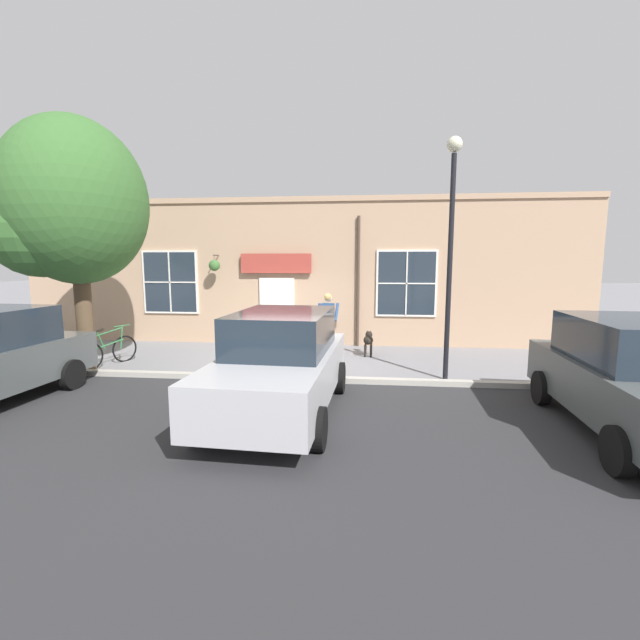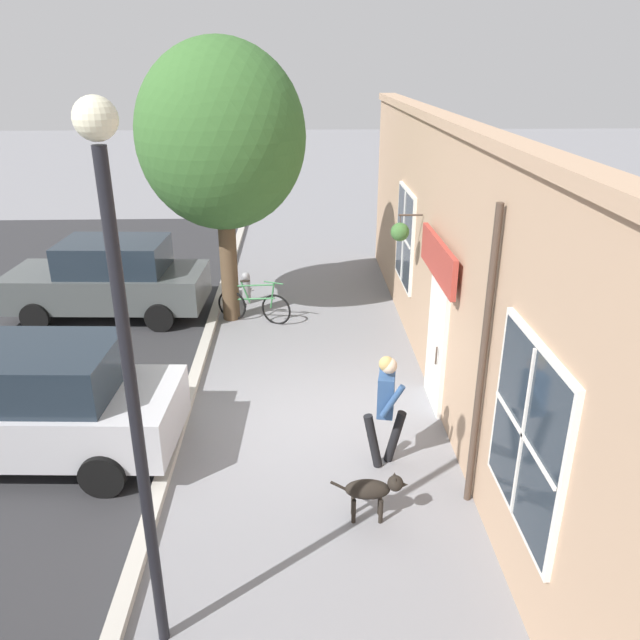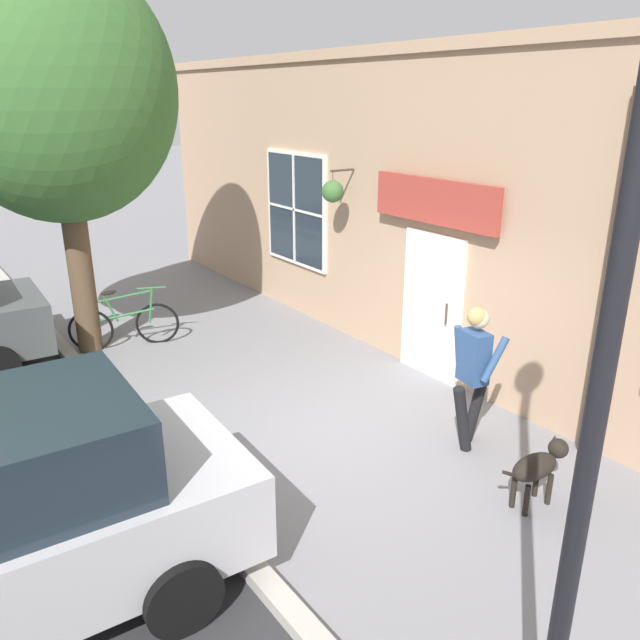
{
  "view_description": "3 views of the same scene",
  "coord_description": "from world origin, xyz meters",
  "px_view_note": "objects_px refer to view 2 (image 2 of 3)",
  "views": [
    {
      "loc": [
        11.0,
        2.21,
        2.61
      ],
      "look_at": [
        -1.1,
        0.91,
        0.94
      ],
      "focal_mm": 24.0,
      "sensor_mm": 36.0,
      "label": 1
    },
    {
      "loc": [
        0.08,
        8.63,
        5.41
      ],
      "look_at": [
        -0.27,
        -1.1,
        1.32
      ],
      "focal_mm": 35.0,
      "sensor_mm": 36.0,
      "label": 2
    },
    {
      "loc": [
        4.04,
        5.34,
        3.87
      ],
      "look_at": [
        -0.46,
        -0.92,
        1.1
      ],
      "focal_mm": 35.0,
      "sensor_mm": 36.0,
      "label": 3
    }
  ],
  "objects_px": {
    "street_tree_by_curb": "(217,143)",
    "fire_hydrant": "(246,287)",
    "pedestrian_walking": "(386,401)",
    "dog_on_leash": "(373,490)",
    "street_lamp": "(124,335)",
    "parked_car_nearest_curb": "(110,279)",
    "parked_car_mid_block": "(29,404)",
    "leaning_bicycle": "(254,305)"
  },
  "relations": [
    {
      "from": "street_tree_by_curb",
      "to": "fire_hydrant",
      "type": "bearing_deg",
      "value": -114.66
    },
    {
      "from": "street_tree_by_curb",
      "to": "fire_hydrant",
      "type": "xyz_separation_m",
      "value": [
        -0.37,
        -0.82,
        -3.42
      ]
    },
    {
      "from": "pedestrian_walking",
      "to": "dog_on_leash",
      "type": "height_order",
      "value": "pedestrian_walking"
    },
    {
      "from": "street_lamp",
      "to": "fire_hydrant",
      "type": "xyz_separation_m",
      "value": [
        -0.16,
        -9.37,
        -2.96
      ]
    },
    {
      "from": "parked_car_nearest_curb",
      "to": "fire_hydrant",
      "type": "distance_m",
      "value": 3.07
    },
    {
      "from": "street_lamp",
      "to": "fire_hydrant",
      "type": "relative_size",
      "value": 6.73
    },
    {
      "from": "dog_on_leash",
      "to": "parked_car_mid_block",
      "type": "distance_m",
      "value": 5.01
    },
    {
      "from": "street_tree_by_curb",
      "to": "parked_car_nearest_curb",
      "type": "distance_m",
      "value": 3.92
    },
    {
      "from": "parked_car_mid_block",
      "to": "street_lamp",
      "type": "bearing_deg",
      "value": 127.26
    },
    {
      "from": "leaning_bicycle",
      "to": "parked_car_mid_block",
      "type": "height_order",
      "value": "parked_car_mid_block"
    },
    {
      "from": "dog_on_leash",
      "to": "street_lamp",
      "type": "distance_m",
      "value": 4.08
    },
    {
      "from": "dog_on_leash",
      "to": "pedestrian_walking",
      "type": "bearing_deg",
      "value": -104.48
    },
    {
      "from": "parked_car_nearest_curb",
      "to": "parked_car_mid_block",
      "type": "relative_size",
      "value": 1.0
    },
    {
      "from": "street_tree_by_curb",
      "to": "street_lamp",
      "type": "xyz_separation_m",
      "value": [
        -0.21,
        8.55,
        -0.47
      ]
    },
    {
      "from": "dog_on_leash",
      "to": "fire_hydrant",
      "type": "relative_size",
      "value": 1.26
    },
    {
      "from": "parked_car_nearest_curb",
      "to": "street_tree_by_curb",
      "type": "bearing_deg",
      "value": 176.63
    },
    {
      "from": "pedestrian_walking",
      "to": "street_lamp",
      "type": "xyz_separation_m",
      "value": [
        2.6,
        2.86,
        2.32
      ]
    },
    {
      "from": "street_tree_by_curb",
      "to": "parked_car_nearest_curb",
      "type": "relative_size",
      "value": 1.34
    },
    {
      "from": "dog_on_leash",
      "to": "street_lamp",
      "type": "xyz_separation_m",
      "value": [
        2.3,
        1.7,
        2.91
      ]
    },
    {
      "from": "parked_car_nearest_curb",
      "to": "parked_car_mid_block",
      "type": "bearing_deg",
      "value": 93.63
    },
    {
      "from": "parked_car_nearest_curb",
      "to": "street_lamp",
      "type": "height_order",
      "value": "street_lamp"
    },
    {
      "from": "pedestrian_walking",
      "to": "street_tree_by_curb",
      "type": "xyz_separation_m",
      "value": [
        2.81,
        -5.69,
        2.79
      ]
    },
    {
      "from": "street_lamp",
      "to": "parked_car_nearest_curb",
      "type": "bearing_deg",
      "value": -72.17
    },
    {
      "from": "pedestrian_walking",
      "to": "dog_on_leash",
      "type": "distance_m",
      "value": 1.34
    },
    {
      "from": "parked_car_nearest_curb",
      "to": "fire_hydrant",
      "type": "height_order",
      "value": "parked_car_nearest_curb"
    },
    {
      "from": "street_tree_by_curb",
      "to": "parked_car_nearest_curb",
      "type": "bearing_deg",
      "value": -3.37
    },
    {
      "from": "parked_car_mid_block",
      "to": "leaning_bicycle",
      "type": "bearing_deg",
      "value": -119.78
    },
    {
      "from": "pedestrian_walking",
      "to": "leaning_bicycle",
      "type": "xyz_separation_m",
      "value": [
        2.18,
        -5.38,
        -0.65
      ]
    },
    {
      "from": "parked_car_nearest_curb",
      "to": "parked_car_mid_block",
      "type": "distance_m",
      "value": 5.49
    },
    {
      "from": "leaning_bicycle",
      "to": "parked_car_nearest_curb",
      "type": "bearing_deg",
      "value": -8.31
    },
    {
      "from": "parked_car_nearest_curb",
      "to": "street_lamp",
      "type": "distance_m",
      "value": 9.47
    },
    {
      "from": "parked_car_mid_block",
      "to": "street_tree_by_curb",
      "type": "bearing_deg",
      "value": -112.8
    },
    {
      "from": "parked_car_mid_block",
      "to": "fire_hydrant",
      "type": "bearing_deg",
      "value": -113.05
    },
    {
      "from": "street_tree_by_curb",
      "to": "dog_on_leash",
      "type": "bearing_deg",
      "value": 110.11
    },
    {
      "from": "pedestrian_walking",
      "to": "leaning_bicycle",
      "type": "height_order",
      "value": "pedestrian_walking"
    },
    {
      "from": "street_lamp",
      "to": "fire_hydrant",
      "type": "bearing_deg",
      "value": -90.99
    },
    {
      "from": "dog_on_leash",
      "to": "street_lamp",
      "type": "bearing_deg",
      "value": 36.44
    },
    {
      "from": "dog_on_leash",
      "to": "parked_car_nearest_curb",
      "type": "bearing_deg",
      "value": -53.97
    },
    {
      "from": "dog_on_leash",
      "to": "street_lamp",
      "type": "relative_size",
      "value": 0.19
    },
    {
      "from": "parked_car_nearest_curb",
      "to": "fire_hydrant",
      "type": "xyz_separation_m",
      "value": [
        -2.96,
        -0.66,
        -0.48
      ]
    },
    {
      "from": "pedestrian_walking",
      "to": "parked_car_mid_block",
      "type": "relative_size",
      "value": 0.39
    },
    {
      "from": "fire_hydrant",
      "to": "parked_car_mid_block",
      "type": "bearing_deg",
      "value": 66.95
    }
  ]
}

